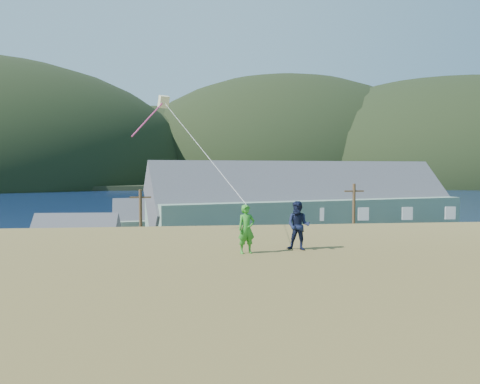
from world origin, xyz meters
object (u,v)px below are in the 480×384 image
at_px(shed_white, 230,257).
at_px(shed_palegreen_far, 157,223).
at_px(wharf, 142,228).
at_px(shed_palegreen_near, 75,241).
at_px(kite_flyer_navy, 298,226).
at_px(lodge, 306,210).
at_px(kite_flyer_green, 246,229).

distance_m(shed_white, shed_palegreen_far, 21.36).
xyz_separation_m(wharf, shed_palegreen_near, (-4.45, -25.06, 1.91)).
relative_size(wharf, kite_flyer_navy, 15.88).
bearing_deg(lodge, kite_flyer_navy, -118.42).
bearing_deg(wharf, shed_palegreen_near, -100.08).
xyz_separation_m(shed_palegreen_far, kite_flyer_navy, (7.58, -45.35, 5.22)).
bearing_deg(wharf, kite_flyer_green, -81.46).
height_order(lodge, shed_palegreen_far, lodge).
bearing_deg(shed_palegreen_near, shed_white, -27.87).
bearing_deg(shed_palegreen_far, lodge, -30.30).
xyz_separation_m(wharf, kite_flyer_green, (8.98, -59.80, 7.53)).
relative_size(lodge, shed_palegreen_near, 4.32).
height_order(shed_palegreen_far, kite_flyer_green, kite_flyer_green).
bearing_deg(shed_palegreen_near, kite_flyer_green, -66.32).
distance_m(lodge, kite_flyer_navy, 40.20).
relative_size(wharf, lodge, 0.68).
height_order(wharf, kite_flyer_green, kite_flyer_green).
distance_m(shed_white, kite_flyer_green, 26.53).
distance_m(wharf, kite_flyer_navy, 60.84).
relative_size(wharf, kite_flyer_green, 16.61).
distance_m(shed_palegreen_near, kite_flyer_navy, 37.99).
height_order(lodge, kite_flyer_green, lodge).
xyz_separation_m(shed_palegreen_near, shed_white, (15.23, -8.94, -0.30)).
xyz_separation_m(wharf, kite_flyer_navy, (10.78, -59.40, 7.57)).
relative_size(lodge, shed_white, 5.46).
bearing_deg(shed_white, kite_flyer_navy, -94.12).
height_order(shed_white, shed_palegreen_far, shed_palegreen_far).
distance_m(wharf, kite_flyer_green, 60.93).
xyz_separation_m(shed_white, kite_flyer_navy, (0.00, -25.40, 5.95)).
bearing_deg(kite_flyer_navy, kite_flyer_green, -141.33).
distance_m(lodge, shed_palegreen_far, 19.21).
bearing_deg(shed_white, lodge, 48.14).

